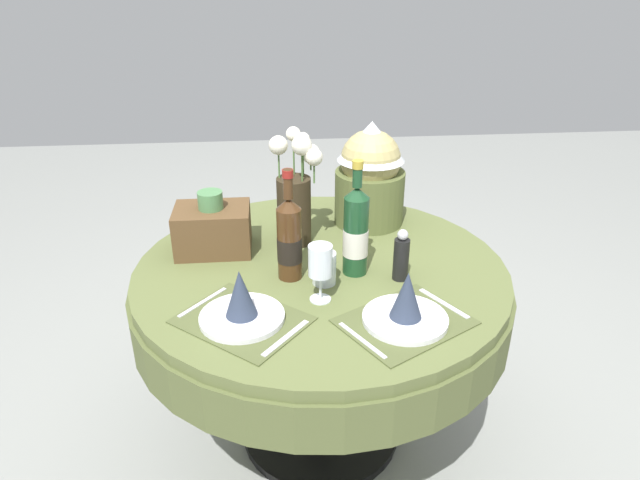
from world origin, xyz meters
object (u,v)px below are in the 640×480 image
(place_setting_right, at_px, (406,308))
(tumbler_near_left, at_px, (324,268))
(wine_bottle_centre, at_px, (356,231))
(flower_vase, at_px, (296,192))
(pepper_mill, at_px, (401,257))
(wine_glass_left, at_px, (320,262))
(woven_basket_side_left, at_px, (213,228))
(dining_table, at_px, (321,298))
(gift_tub_back_right, at_px, (370,171))
(wine_bottle_left, at_px, (289,239))
(place_setting_left, at_px, (241,307))

(place_setting_right, relative_size, tumbler_near_left, 4.05)
(wine_bottle_centre, relative_size, tumbler_near_left, 3.61)
(flower_vase, bearing_deg, pepper_mill, -43.82)
(wine_glass_left, xyz_separation_m, woven_basket_side_left, (-0.34, 0.36, -0.04))
(dining_table, height_order, flower_vase, flower_vase)
(place_setting_right, bearing_deg, gift_tub_back_right, 89.03)
(wine_bottle_left, bearing_deg, place_setting_right, -42.82)
(tumbler_near_left, relative_size, pepper_mill, 0.61)
(wine_bottle_centre, height_order, tumbler_near_left, wine_bottle_centre)
(wine_bottle_centre, bearing_deg, place_setting_right, -71.67)
(flower_vase, xyz_separation_m, woven_basket_side_left, (-0.29, -0.04, -0.10))
(tumbler_near_left, relative_size, woven_basket_side_left, 0.41)
(wine_bottle_left, distance_m, tumbler_near_left, 0.14)
(wine_bottle_left, xyz_separation_m, woven_basket_side_left, (-0.26, 0.21, -0.05))
(dining_table, xyz_separation_m, wine_bottle_centre, (0.11, -0.05, 0.27))
(place_setting_right, distance_m, woven_basket_side_left, 0.75)
(flower_vase, height_order, tumbler_near_left, flower_vase)
(place_setting_left, xyz_separation_m, pepper_mill, (0.49, 0.19, 0.03))
(dining_table, distance_m, pepper_mill, 0.33)
(wine_glass_left, bearing_deg, flower_vase, 96.67)
(wine_bottle_left, distance_m, wine_bottle_centre, 0.21)
(place_setting_right, height_order, wine_bottle_left, wine_bottle_left)
(tumbler_near_left, bearing_deg, wine_bottle_centre, 29.53)
(flower_vase, bearing_deg, wine_bottle_centre, -54.35)
(dining_table, xyz_separation_m, wine_glass_left, (-0.02, -0.21, 0.25))
(wine_bottle_left, distance_m, gift_tub_back_right, 0.52)
(flower_vase, height_order, wine_bottle_left, flower_vase)
(dining_table, distance_m, place_setting_right, 0.44)
(flower_vase, xyz_separation_m, wine_glass_left, (0.05, -0.40, -0.06))
(wine_bottle_centre, distance_m, tumbler_near_left, 0.15)
(place_setting_right, height_order, tumbler_near_left, place_setting_right)
(place_setting_left, distance_m, wine_bottle_centre, 0.44)
(dining_table, distance_m, wine_bottle_left, 0.29)
(wine_bottle_centre, height_order, woven_basket_side_left, wine_bottle_centre)
(wine_bottle_centre, relative_size, pepper_mill, 2.20)
(wine_glass_left, distance_m, woven_basket_side_left, 0.49)
(place_setting_right, height_order, woven_basket_side_left, woven_basket_side_left)
(tumbler_near_left, bearing_deg, place_setting_right, -49.27)
(wine_glass_left, height_order, tumbler_near_left, wine_glass_left)
(pepper_mill, relative_size, gift_tub_back_right, 0.44)
(wine_bottle_centre, relative_size, wine_glass_left, 2.10)
(gift_tub_back_right, bearing_deg, place_setting_right, -90.97)
(wine_glass_left, xyz_separation_m, tumbler_near_left, (0.02, 0.10, -0.08))
(pepper_mill, bearing_deg, gift_tub_back_right, 93.45)
(flower_vase, height_order, pepper_mill, flower_vase)
(flower_vase, height_order, gift_tub_back_right, flower_vase)
(place_setting_left, relative_size, wine_bottle_centre, 1.13)
(woven_basket_side_left, bearing_deg, pepper_mill, -23.04)
(wine_bottle_centre, bearing_deg, wine_bottle_left, -176.68)
(place_setting_right, xyz_separation_m, tumbler_near_left, (-0.20, 0.24, 0.01))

